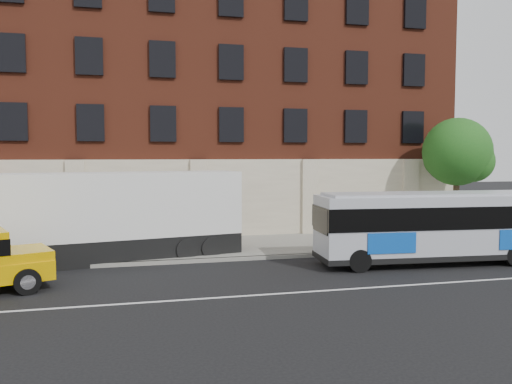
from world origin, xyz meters
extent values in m
plane|color=black|center=(0.00, 0.00, 0.00)|extent=(120.00, 120.00, 0.00)
cube|color=gray|center=(0.00, 9.00, 0.07)|extent=(60.00, 6.00, 0.15)
cube|color=gray|center=(0.00, 6.00, 0.07)|extent=(60.00, 0.25, 0.15)
cube|color=silver|center=(0.00, 0.50, 0.01)|extent=(60.00, 0.12, 0.01)
cube|color=maroon|center=(0.00, 17.00, 7.65)|extent=(30.00, 10.00, 15.00)
cube|color=beige|center=(0.00, 11.85, 2.15)|extent=(30.00, 0.35, 4.00)
cube|color=beige|center=(-6.00, 11.75, 2.15)|extent=(0.90, 0.55, 4.00)
cube|color=beige|center=(0.00, 11.75, 2.15)|extent=(0.90, 0.55, 4.00)
cube|color=beige|center=(6.00, 11.75, 2.15)|extent=(0.90, 0.55, 4.00)
cube|color=beige|center=(12.00, 11.75, 2.15)|extent=(0.90, 0.55, 4.00)
cube|color=black|center=(-8.75, 11.92, 5.95)|extent=(1.30, 0.20, 1.80)
cube|color=black|center=(-5.25, 11.92, 5.95)|extent=(1.30, 0.20, 1.80)
cube|color=black|center=(-1.75, 11.92, 5.95)|extent=(1.30, 0.20, 1.80)
cube|color=black|center=(1.75, 11.92, 5.95)|extent=(1.30, 0.20, 1.80)
cube|color=black|center=(5.25, 11.92, 5.95)|extent=(1.30, 0.20, 1.80)
cube|color=black|center=(8.75, 11.92, 5.95)|extent=(1.30, 0.20, 1.80)
cube|color=black|center=(12.25, 11.92, 5.95)|extent=(1.30, 0.20, 1.80)
cube|color=black|center=(-8.75, 11.92, 9.15)|extent=(1.30, 0.20, 1.80)
cube|color=black|center=(-5.25, 11.92, 9.15)|extent=(1.30, 0.20, 1.80)
cube|color=black|center=(-1.75, 11.92, 9.15)|extent=(1.30, 0.20, 1.80)
cube|color=black|center=(1.75, 11.92, 9.15)|extent=(1.30, 0.20, 1.80)
cube|color=black|center=(5.25, 11.92, 9.15)|extent=(1.30, 0.20, 1.80)
cube|color=black|center=(8.75, 11.92, 9.15)|extent=(1.30, 0.20, 1.80)
cube|color=black|center=(12.25, 11.92, 9.15)|extent=(1.30, 0.20, 1.80)
cube|color=black|center=(5.25, 11.92, 12.35)|extent=(1.30, 0.20, 1.80)
cube|color=black|center=(8.75, 11.92, 12.35)|extent=(1.30, 0.20, 1.80)
cube|color=black|center=(12.25, 11.92, 12.35)|extent=(1.30, 0.20, 1.80)
cube|color=black|center=(-4.50, 11.78, 1.75)|extent=(2.60, 0.15, 2.80)
cube|color=black|center=(1.50, 11.78, 1.75)|extent=(2.60, 0.15, 2.80)
cube|color=black|center=(7.50, 11.78, 1.75)|extent=(2.60, 0.15, 2.80)
cylinder|color=#3C2D1E|center=(13.50, 9.50, 1.65)|extent=(0.32, 0.32, 3.00)
sphere|color=#154B16|center=(13.50, 9.50, 4.55)|extent=(3.60, 3.60, 3.60)
sphere|color=#154B16|center=(14.20, 9.10, 4.05)|extent=(2.20, 2.20, 2.20)
sphere|color=#154B16|center=(12.90, 9.90, 4.15)|extent=(2.00, 2.00, 2.00)
cube|color=#A4A7AF|center=(8.84, 3.41, 1.55)|extent=(10.58, 2.95, 2.48)
cube|color=black|center=(8.84, 3.41, 0.39)|extent=(10.63, 3.00, 0.22)
cube|color=#A4A7AF|center=(8.84, 3.41, 2.83)|extent=(10.04, 2.65, 0.10)
cube|color=black|center=(8.84, 3.41, 1.96)|extent=(10.66, 3.03, 0.87)
cube|color=#0B45A8|center=(5.98, 2.51, 1.09)|extent=(1.91, 0.18, 0.78)
cube|color=#0B45A8|center=(11.53, 4.33, 1.09)|extent=(1.91, 0.18, 0.78)
cylinder|color=black|center=(4.77, 2.73, 0.44)|extent=(0.89, 0.33, 0.87)
cylinder|color=black|center=(4.92, 4.69, 0.44)|extent=(0.89, 0.33, 0.87)
cylinder|color=black|center=(11.34, 4.21, 0.44)|extent=(0.89, 0.33, 0.87)
cylinder|color=black|center=(12.38, 4.13, 0.44)|extent=(0.89, 0.33, 0.87)
cube|color=#DAA200|center=(-6.98, 3.34, 1.13)|extent=(2.12, 2.37, 0.31)
cube|color=black|center=(-6.23, 3.61, 0.72)|extent=(0.62, 1.57, 0.57)
cylinder|color=black|center=(-6.73, 2.35, 0.41)|extent=(0.87, 0.55, 0.82)
cylinder|color=silver|center=(-6.73, 2.35, 0.41)|extent=(0.53, 0.45, 0.45)
cylinder|color=black|center=(-7.42, 4.25, 0.41)|extent=(0.87, 0.55, 0.82)
cylinder|color=silver|center=(-7.42, 4.25, 0.41)|extent=(0.53, 0.45, 0.45)
cube|color=black|center=(-4.40, 7.10, 0.50)|extent=(11.20, 4.07, 1.01)
cube|color=white|center=(-4.40, 7.10, 2.33)|extent=(11.21, 4.11, 2.66)
cylinder|color=black|center=(-7.19, 5.54, 0.46)|extent=(0.95, 0.41, 0.92)
cylinder|color=black|center=(-7.56, 7.62, 0.46)|extent=(0.95, 0.41, 0.92)
cylinder|color=black|center=(-1.24, 6.59, 0.46)|extent=(0.95, 0.41, 0.92)
cylinder|color=black|center=(-1.61, 8.67, 0.46)|extent=(0.95, 0.41, 0.92)
cylinder|color=black|center=(-0.16, 6.78, 0.46)|extent=(0.95, 0.41, 0.92)
cylinder|color=black|center=(-0.53, 8.86, 0.46)|extent=(0.95, 0.41, 0.92)
camera|label=1|loc=(-3.73, -15.34, 4.38)|focal=37.29mm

